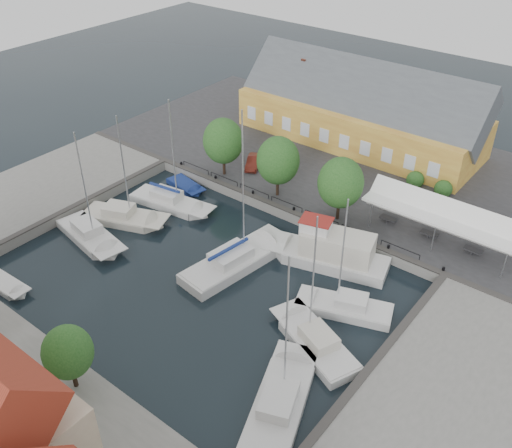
{
  "coord_description": "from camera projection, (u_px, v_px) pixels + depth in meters",
  "views": [
    {
      "loc": [
        26.58,
        -27.86,
        30.44
      ],
      "look_at": [
        0.0,
        6.0,
        1.5
      ],
      "focal_mm": 40.0,
      "sensor_mm": 36.0,
      "label": 1
    }
  ],
  "objects": [
    {
      "name": "ground",
      "position": [
        213.0,
        269.0,
        48.79
      ],
      "size": [
        140.0,
        140.0,
        0.0
      ],
      "primitive_type": "plane",
      "color": "black",
      "rests_on": "ground"
    },
    {
      "name": "north_quay",
      "position": [
        350.0,
        165.0,
        63.53
      ],
      "size": [
        56.0,
        26.0,
        1.0
      ],
      "primitive_type": "cube",
      "color": "#2D2D30",
      "rests_on": "ground"
    },
    {
      "name": "west_quay",
      "position": [
        40.0,
        192.0,
        58.48
      ],
      "size": [
        12.0,
        24.0,
        1.0
      ],
      "primitive_type": "cube",
      "color": "slate",
      "rests_on": "ground"
    },
    {
      "name": "east_quay",
      "position": [
        452.0,
        413.0,
        35.93
      ],
      "size": [
        12.0,
        24.0,
        1.0
      ],
      "primitive_type": "cube",
      "color": "slate",
      "rests_on": "ground"
    },
    {
      "name": "quay_edge_fittings",
      "position": [
        248.0,
        234.0,
        51.29
      ],
      "size": [
        56.0,
        24.72,
        0.4
      ],
      "color": "#383533",
      "rests_on": "north_quay"
    },
    {
      "name": "warehouse",
      "position": [
        357.0,
        111.0,
        66.16
      ],
      "size": [
        28.56,
        14.0,
        9.55
      ],
      "color": "#C3822F",
      "rests_on": "north_quay"
    },
    {
      "name": "tent_canopy",
      "position": [
        445.0,
        216.0,
        49.03
      ],
      "size": [
        14.0,
        4.0,
        2.83
      ],
      "color": "white",
      "rests_on": "north_quay"
    },
    {
      "name": "quay_trees",
      "position": [
        278.0,
        161.0,
        54.93
      ],
      "size": [
        18.2,
        4.2,
        6.3
      ],
      "color": "black",
      "rests_on": "north_quay"
    },
    {
      "name": "car_red",
      "position": [
        253.0,
        162.0,
        61.7
      ],
      "size": [
        2.84,
        3.81,
        1.2
      ],
      "primitive_type": "imported",
      "rotation": [
        0.0,
        0.0,
        0.49
      ],
      "color": "#561B13",
      "rests_on": "north_quay"
    },
    {
      "name": "center_sailboat",
      "position": [
        235.0,
        263.0,
        48.96
      ],
      "size": [
        4.66,
        11.19,
        14.65
      ],
      "color": "silver",
      "rests_on": "ground"
    },
    {
      "name": "trawler",
      "position": [
        330.0,
        254.0,
        48.87
      ],
      "size": [
        11.28,
        5.98,
        5.0
      ],
      "color": "silver",
      "rests_on": "ground"
    },
    {
      "name": "east_boat_a",
      "position": [
        347.0,
        309.0,
        44.25
      ],
      "size": [
        7.8,
        4.83,
        10.73
      ],
      "color": "silver",
      "rests_on": "ground"
    },
    {
      "name": "east_boat_b",
      "position": [
        315.0,
        344.0,
        41.19
      ],
      "size": [
        8.66,
        5.72,
        11.39
      ],
      "color": "silver",
      "rests_on": "ground"
    },
    {
      "name": "east_boat_c",
      "position": [
        280.0,
        405.0,
        36.74
      ],
      "size": [
        6.2,
        9.99,
        12.18
      ],
      "color": "silver",
      "rests_on": "ground"
    },
    {
      "name": "west_boat_a",
      "position": [
        170.0,
        203.0,
        57.14
      ],
      "size": [
        9.39,
        3.86,
        12.03
      ],
      "color": "silver",
      "rests_on": "ground"
    },
    {
      "name": "west_boat_b",
      "position": [
        123.0,
        218.0,
        54.88
      ],
      "size": [
        8.86,
        5.75,
        11.56
      ],
      "color": "beige",
      "rests_on": "ground"
    },
    {
      "name": "west_boat_c",
      "position": [
        90.0,
        237.0,
        52.33
      ],
      "size": [
        8.93,
        4.21,
        11.62
      ],
      "color": "silver",
      "rests_on": "ground"
    },
    {
      "name": "launch_sw",
      "position": [
        7.0,
        287.0,
        46.67
      ],
      "size": [
        4.57,
        1.87,
        0.98
      ],
      "color": "silver",
      "rests_on": "ground"
    },
    {
      "name": "launch_nw",
      "position": [
        186.0,
        187.0,
        60.25
      ],
      "size": [
        5.05,
        2.81,
        0.88
      ],
      "color": "navy",
      "rests_on": "ground"
    }
  ]
}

